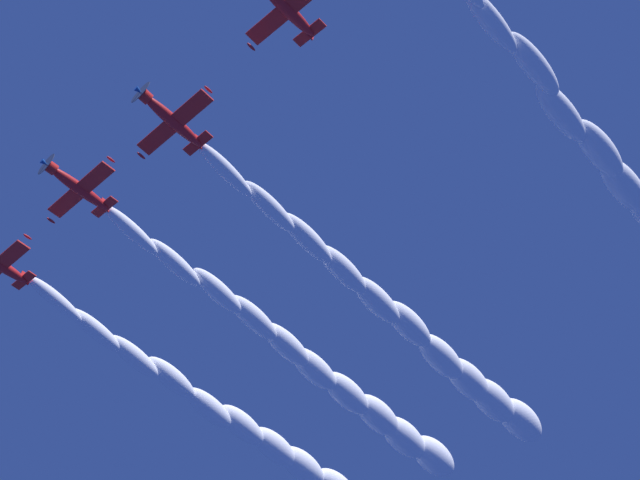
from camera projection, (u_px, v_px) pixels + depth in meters
The scene contains 6 objects.
airplane_left_wingman at pixel (283, 5), 60.64m from camera, with size 7.35×6.99×2.95m.
airplane_right_wingman at pixel (170, 119), 64.42m from camera, with size 7.47×7.00×2.69m.
airplane_outer_left at pixel (77, 187), 68.75m from camera, with size 7.45×6.94×3.09m.
smoke_trail_right_wingman at pixel (439, 353), 81.05m from camera, with size 29.67×44.59×6.54m.
smoke_trail_outer_left at pixel (348, 393), 85.30m from camera, with size 29.72×44.65×6.44m.
smoke_trail_outer_right at pixel (274, 448), 88.54m from camera, with size 30.61×44.62×6.60m.
Camera 1 is at (-23.80, -3.72, 1.84)m, focal length 44.46 mm.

